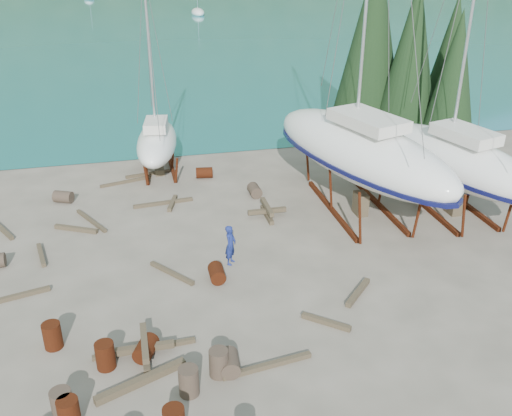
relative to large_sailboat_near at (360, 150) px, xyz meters
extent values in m
plane|color=#5C5549|center=(-7.26, -6.01, -2.96)|extent=(600.00, 600.00, 0.00)
cylinder|color=black|center=(5.24, 5.99, -2.16)|extent=(0.36, 0.36, 1.60)
cone|color=black|center=(5.24, 5.99, 2.84)|extent=(3.60, 3.60, 8.40)
cylinder|color=black|center=(6.74, 3.99, -2.28)|extent=(0.36, 0.36, 1.36)
cone|color=black|center=(6.74, 3.99, 1.97)|extent=(3.06, 3.06, 7.14)
cylinder|color=black|center=(3.74, 7.99, -2.04)|extent=(0.36, 0.36, 1.84)
cone|color=black|center=(3.74, 7.99, 3.71)|extent=(4.14, 4.14, 9.66)
cylinder|color=black|center=(8.24, 6.99, -2.24)|extent=(0.36, 0.36, 1.44)
cone|color=black|center=(8.24, 6.99, 2.26)|extent=(3.24, 3.24, 7.56)
ellipsoid|color=white|center=(2.74, 73.99, -2.58)|extent=(2.00, 5.00, 1.40)
ellipsoid|color=white|center=(0.00, 0.02, -0.04)|extent=(6.72, 12.13, 2.72)
cube|color=#0B0D39|center=(0.00, -0.56, -0.95)|extent=(0.86, 2.08, 1.00)
cube|color=silver|center=(0.00, -0.56, 1.57)|extent=(2.83, 3.89, 0.50)
cube|color=#53270E|center=(-1.19, 0.02, -2.86)|extent=(0.18, 6.41, 0.20)
cube|color=#53270E|center=(1.19, 0.02, -2.86)|extent=(0.18, 6.41, 0.20)
cube|color=brown|center=(0.00, -0.56, -2.43)|extent=(0.50, 0.80, 1.05)
ellipsoid|color=white|center=(4.26, -0.99, -0.48)|extent=(5.31, 10.12, 2.30)
cube|color=#0B0D39|center=(4.26, -1.47, -1.18)|extent=(0.71, 1.75, 1.00)
cube|color=silver|center=(4.26, -1.47, 0.92)|extent=(2.27, 3.22, 0.50)
cube|color=#53270E|center=(3.28, -0.99, -2.86)|extent=(0.18, 5.34, 0.20)
cube|color=#53270E|center=(5.25, -0.99, -2.86)|extent=(0.18, 5.34, 0.20)
cube|color=brown|center=(4.26, -1.47, -2.54)|extent=(0.50, 0.80, 0.82)
ellipsoid|color=white|center=(-8.72, 6.88, -1.27)|extent=(3.03, 6.79, 1.68)
cube|color=#0B0D39|center=(-8.72, 6.55, -1.66)|extent=(0.43, 1.20, 1.00)
cube|color=silver|center=(-8.72, 6.55, -0.18)|extent=(1.42, 2.11, 0.50)
cylinder|color=silver|center=(-8.72, 7.21, 3.60)|extent=(0.14, 0.14, 7.86)
cube|color=#53270E|center=(-9.44, 6.88, -2.86)|extent=(0.18, 3.60, 0.20)
cube|color=#53270E|center=(-8.00, 6.88, -2.86)|extent=(0.18, 3.60, 0.20)
cube|color=brown|center=(-8.72, 6.55, -2.78)|extent=(0.50, 0.80, 0.34)
imported|color=navy|center=(-6.71, -3.54, -2.13)|extent=(0.65, 0.72, 1.65)
cylinder|color=#53270E|center=(-12.41, -10.75, -2.52)|extent=(0.58, 0.58, 0.88)
cylinder|color=#2D2823|center=(-7.90, -9.62, -2.67)|extent=(0.66, 0.93, 0.58)
cylinder|color=#53270E|center=(-6.42, 5.44, -2.67)|extent=(0.95, 0.69, 0.58)
cylinder|color=#2D2823|center=(-8.25, -9.71, -2.52)|extent=(0.58, 0.58, 0.88)
cylinder|color=#53270E|center=(-7.45, -4.62, -2.67)|extent=(0.59, 0.89, 0.58)
cylinder|color=#53270E|center=(-13.11, -7.29, -2.52)|extent=(0.58, 0.58, 0.88)
cylinder|color=#2D2823|center=(-13.55, 3.92, -2.67)|extent=(1.04, 0.89, 0.58)
cylinder|color=#2D2823|center=(-4.32, 2.55, -2.67)|extent=(0.61, 0.90, 0.58)
cylinder|color=#53270E|center=(-10.30, -8.39, -2.67)|extent=(0.88, 1.04, 0.58)
cylinder|color=#53270E|center=(-11.49, -8.63, -2.52)|extent=(0.58, 0.58, 0.88)
cylinder|color=#2D2823|center=(-12.61, -10.37, -2.52)|extent=(0.58, 0.58, 0.88)
cylinder|color=#2D2823|center=(-9.20, -10.28, -2.52)|extent=(0.58, 0.58, 0.88)
cube|color=brown|center=(-10.55, 5.68, -2.88)|extent=(2.65, 0.86, 0.14)
cube|color=brown|center=(-2.64, -6.76, -2.86)|extent=(1.45, 1.49, 0.19)
cube|color=brown|center=(-10.34, -8.13, -2.88)|extent=(3.20, 0.31, 0.15)
cube|color=brown|center=(-14.09, -1.32, -2.87)|extent=(0.54, 1.81, 0.17)
cube|color=brown|center=(-6.78, -9.76, -2.87)|extent=(2.85, 0.56, 0.16)
cube|color=brown|center=(-8.43, 2.40, -2.86)|extent=(0.64, 1.60, 0.19)
cube|color=brown|center=(-4.35, -8.14, -2.87)|extent=(1.43, 1.26, 0.17)
cube|color=brown|center=(-12.83, 0.69, -2.86)|extent=(1.89, 1.11, 0.19)
cube|color=brown|center=(-9.35, 6.49, -2.88)|extent=(2.42, 0.58, 0.15)
cube|color=brown|center=(-8.86, 2.57, -2.87)|extent=(2.88, 0.45, 0.16)
cube|color=brown|center=(-9.08, -3.88, -2.88)|extent=(1.53, 1.94, 0.15)
cube|color=brown|center=(-14.72, -4.21, -2.87)|extent=(2.43, 0.79, 0.17)
cube|color=brown|center=(-12.20, 1.41, -2.88)|extent=(1.39, 2.46, 0.15)
cube|color=brown|center=(-10.51, -9.59, -2.84)|extent=(2.70, 1.30, 0.23)
cube|color=brown|center=(-16.00, 1.42, -2.87)|extent=(1.24, 2.07, 0.16)
cube|color=brown|center=(-10.32, -8.37, -2.86)|extent=(0.20, 1.80, 0.20)
cube|color=brown|center=(-10.32, -8.37, -2.66)|extent=(1.80, 0.20, 0.20)
cube|color=brown|center=(-10.32, -8.37, -2.46)|extent=(0.20, 1.80, 0.20)
cube|color=brown|center=(-4.30, 0.13, -2.86)|extent=(0.20, 1.80, 0.20)
cube|color=brown|center=(-4.30, 0.13, -2.66)|extent=(1.80, 0.20, 0.20)
cube|color=brown|center=(-4.30, 0.13, -2.46)|extent=(0.20, 1.80, 0.20)
camera|label=1|loc=(-10.16, -22.71, 8.82)|focal=40.00mm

